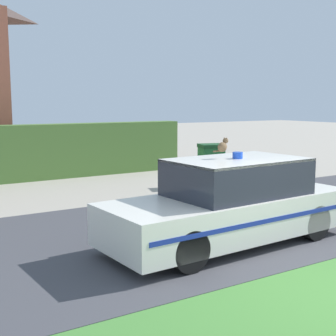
{
  "coord_description": "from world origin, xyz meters",
  "views": [
    {
      "loc": [
        -4.96,
        -3.58,
        2.35
      ],
      "look_at": [
        -0.06,
        4.16,
        1.05
      ],
      "focal_mm": 50.0,
      "sensor_mm": 36.0,
      "label": 1
    }
  ],
  "objects": [
    {
      "name": "wheelie_bin",
      "position": [
        3.05,
        6.79,
        0.59
      ],
      "size": [
        0.8,
        0.75,
        1.18
      ],
      "rotation": [
        0.0,
        0.0,
        -0.31
      ],
      "color": "#23662D",
      "rests_on": "ground"
    },
    {
      "name": "police_car",
      "position": [
        -0.03,
        2.26,
        0.68
      ],
      "size": [
        4.41,
        1.77,
        1.52
      ],
      "rotation": [
        0.0,
        0.0,
        3.19
      ],
      "color": "black",
      "rests_on": "road_strip"
    },
    {
      "name": "road_strip",
      "position": [
        0.0,
        3.44,
        0.01
      ],
      "size": [
        28.0,
        5.26,
        0.01
      ],
      "primitive_type": "cube",
      "color": "#424247",
      "rests_on": "ground"
    },
    {
      "name": "cat",
      "position": [
        -0.1,
        2.4,
        1.63
      ],
      "size": [
        0.28,
        0.17,
        0.24
      ],
      "rotation": [
        0.0,
        0.0,
        0.21
      ],
      "color": "brown",
      "rests_on": "police_car"
    },
    {
      "name": "garden_hedge",
      "position": [
        -0.08,
        10.42,
        0.84
      ],
      "size": [
        8.37,
        0.63,
        1.68
      ],
      "primitive_type": "cube",
      "color": "#4C7233",
      "rests_on": "ground"
    }
  ]
}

